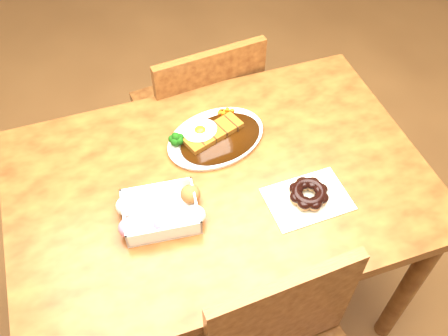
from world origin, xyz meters
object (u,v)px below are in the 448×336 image
object	(u,v)px
table	(220,199)
donut_box	(160,211)
pon_de_ring	(308,194)
katsu_curry_plate	(214,136)
chair_far	(200,115)

from	to	relation	value
table	donut_box	distance (m)	0.24
pon_de_ring	donut_box	bearing A→B (deg)	169.40
donut_box	pon_de_ring	size ratio (longest dim) A/B	1.03
katsu_curry_plate	donut_box	bearing A→B (deg)	-134.92
table	katsu_curry_plate	bearing A→B (deg)	77.81
table	pon_de_ring	bearing A→B (deg)	-35.17
katsu_curry_plate	donut_box	size ratio (longest dim) A/B	1.50
table	katsu_curry_plate	world-z (taller)	katsu_curry_plate
table	katsu_curry_plate	xyz separation A→B (m)	(0.03, 0.15, 0.11)
table	pon_de_ring	world-z (taller)	pon_de_ring
table	chair_far	size ratio (longest dim) A/B	1.38
chair_far	donut_box	distance (m)	0.74
chair_far	katsu_curry_plate	distance (m)	0.48
chair_far	donut_box	bearing A→B (deg)	59.21
chair_far	pon_de_ring	xyz separation A→B (m)	(0.11, -0.68, 0.29)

